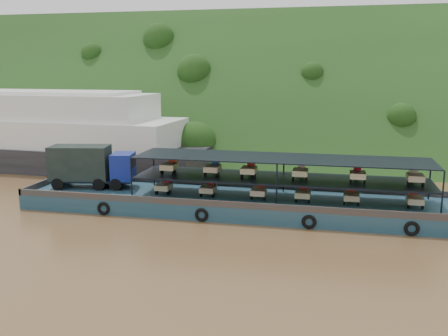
# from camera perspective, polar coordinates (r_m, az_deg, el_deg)

# --- Properties ---
(ground) EXTENTS (160.00, 160.00, 0.00)m
(ground) POSITION_cam_1_polar(r_m,az_deg,el_deg) (39.24, 1.90, -5.55)
(ground) COLOR brown
(ground) RESTS_ON ground
(hillside) EXTENTS (140.00, 39.60, 39.60)m
(hillside) POSITION_cam_1_polar(r_m,az_deg,el_deg) (74.12, 7.11, 2.38)
(hillside) COLOR #1A3212
(hillside) RESTS_ON ground
(cargo_barge) EXTENTS (35.00, 7.18, 4.84)m
(cargo_barge) POSITION_cam_1_polar(r_m,az_deg,el_deg) (40.76, -0.44, -3.14)
(cargo_barge) COLOR #16384E
(cargo_barge) RESTS_ON ground
(passenger_ferry) EXTENTS (44.18, 13.00, 8.85)m
(passenger_ferry) POSITION_cam_1_polar(r_m,az_deg,el_deg) (64.04, -21.47, 3.75)
(passenger_ferry) COLOR black
(passenger_ferry) RESTS_ON ground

